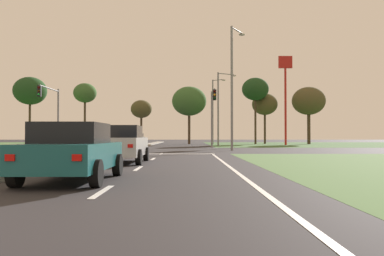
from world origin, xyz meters
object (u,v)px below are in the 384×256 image
(treeline_seventh, at_px, (309,101))
(street_lamp_third, at_px, (220,104))
(treeline_fourth, at_px, (189,101))
(treeline_sixth, at_px, (265,104))
(street_lamp_fourth, at_px, (214,108))
(pedestrian_at_median, at_px, (137,136))
(car_silver_near, at_px, (121,144))
(treeline_near, at_px, (30,91))
(treeline_second, at_px, (85,93))
(car_black_fourth, at_px, (83,140))
(traffic_signal_far_right, at_px, (213,108))
(traffic_signal_far_left, at_px, (52,105))
(car_grey_second, at_px, (138,138))
(car_blue_fifth, at_px, (117,140))
(car_teal_third, at_px, (73,151))
(fastfood_pole_sign, at_px, (285,80))
(treeline_third, at_px, (141,109))
(treeline_fifth, at_px, (255,89))
(street_lamp_second, at_px, (233,81))

(treeline_seventh, bearing_deg, street_lamp_third, -140.87)
(treeline_fourth, relative_size, treeline_sixth, 1.09)
(street_lamp_fourth, bearing_deg, pedestrian_at_median, -118.59)
(street_lamp_third, bearing_deg, car_silver_near, -102.55)
(treeline_near, bearing_deg, treeline_second, -4.99)
(car_black_fourth, distance_m, traffic_signal_far_right, 12.34)
(traffic_signal_far_left, height_order, treeline_fourth, treeline_fourth)
(car_grey_second, height_order, traffic_signal_far_left, traffic_signal_far_left)
(car_grey_second, bearing_deg, car_blue_fifth, 90.50)
(traffic_signal_far_right, distance_m, treeline_near, 34.61)
(treeline_fourth, height_order, treeline_seventh, treeline_seventh)
(car_silver_near, relative_size, treeline_fourth, 0.53)
(car_teal_third, relative_size, treeline_sixth, 0.56)
(fastfood_pole_sign, bearing_deg, car_grey_second, 159.14)
(car_black_fourth, height_order, treeline_seventh, treeline_seventh)
(street_lamp_fourth, distance_m, treeline_third, 12.57)
(pedestrian_at_median, bearing_deg, treeline_second, -151.16)
(treeline_second, distance_m, treeline_fifth, 25.18)
(pedestrian_at_median, bearing_deg, street_lamp_second, 44.77)
(traffic_signal_far_right, xyz_separation_m, pedestrian_at_median, (-7.59, 3.15, -2.63))
(pedestrian_at_median, relative_size, fastfood_pole_sign, 0.15)
(fastfood_pole_sign, bearing_deg, treeline_near, 168.30)
(car_blue_fifth, bearing_deg, car_grey_second, -89.50)
(car_blue_fifth, relative_size, treeline_seventh, 0.50)
(treeline_fourth, bearing_deg, treeline_third, 143.88)
(car_blue_fifth, relative_size, treeline_fifth, 0.44)
(car_grey_second, distance_m, fastfood_pole_sign, 23.26)
(treeline_sixth, bearing_deg, treeline_fourth, -166.51)
(treeline_second, height_order, treeline_sixth, treeline_second)
(traffic_signal_far_right, distance_m, street_lamp_third, 9.30)
(treeline_second, bearing_deg, treeline_near, 175.01)
(traffic_signal_far_left, bearing_deg, car_black_fourth, -32.94)
(car_grey_second, bearing_deg, treeline_fourth, 161.05)
(fastfood_pole_sign, relative_size, treeline_third, 1.71)
(street_lamp_third, distance_m, treeline_sixth, 15.63)
(car_teal_third, height_order, car_black_fourth, car_black_fourth)
(car_silver_near, relative_size, car_black_fourth, 1.01)
(car_teal_third, relative_size, treeline_seventh, 0.51)
(treeline_third, distance_m, treeline_seventh, 25.55)
(car_teal_third, height_order, traffic_signal_far_left, traffic_signal_far_left)
(car_black_fourth, distance_m, treeline_third, 28.40)
(street_lamp_second, distance_m, treeline_second, 33.37)
(pedestrian_at_median, bearing_deg, fastfood_pole_sign, 122.71)
(traffic_signal_far_left, xyz_separation_m, street_lamp_second, (16.47, -5.51, 1.53))
(street_lamp_second, height_order, treeline_third, street_lamp_second)
(street_lamp_third, height_order, treeline_fourth, street_lamp_third)
(fastfood_pole_sign, bearing_deg, street_lamp_fourth, 152.55)
(street_lamp_second, relative_size, treeline_fifth, 1.03)
(car_grey_second, xyz_separation_m, car_black_fourth, (-1.66, -25.12, -0.01))
(traffic_signal_far_left, bearing_deg, car_teal_third, -70.13)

